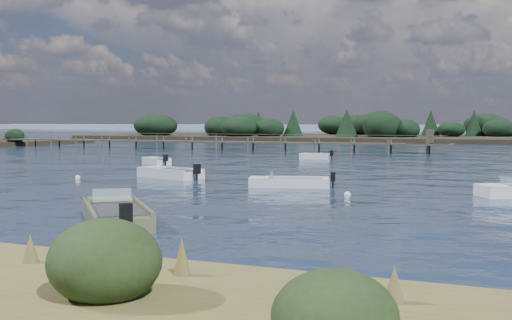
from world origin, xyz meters
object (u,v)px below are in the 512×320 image
at_px(jetty, 219,142).
at_px(tender_far_white, 315,157).
at_px(dinghy_mid_white_a, 289,184).
at_px(tender_far_grey, 156,162).
at_px(dinghy_near_olive, 116,218).
at_px(dinghy_mid_grey, 170,175).

bearing_deg(jetty, tender_far_white, -40.87).
height_order(dinghy_mid_white_a, jetty, jetty).
bearing_deg(tender_far_grey, dinghy_near_olive, -61.23).
bearing_deg(tender_far_grey, dinghy_mid_grey, -54.93).
bearing_deg(dinghy_mid_grey, tender_far_grey, 125.07).
bearing_deg(dinghy_near_olive, dinghy_mid_white_a, 84.28).
bearing_deg(dinghy_mid_white_a, dinghy_near_olive, -95.72).
distance_m(dinghy_mid_white_a, jetty, 46.61).
distance_m(dinghy_mid_white_a, tender_far_grey, 20.75).
bearing_deg(dinghy_mid_grey, tender_far_white, 84.12).
bearing_deg(jetty, dinghy_mid_white_a, -59.56).
relative_size(tender_far_white, tender_far_grey, 0.97).
relative_size(dinghy_mid_grey, jetty, 0.08).
distance_m(dinghy_mid_white_a, tender_far_white, 26.04).
height_order(tender_far_white, jetty, jetty).
distance_m(dinghy_near_olive, jetty, 58.45).
bearing_deg(dinghy_near_olive, dinghy_mid_grey, 114.20).
relative_size(dinghy_mid_white_a, tender_far_grey, 1.41).
xyz_separation_m(dinghy_mid_white_a, tender_far_white, (-6.36, 25.25, 0.01)).
relative_size(dinghy_mid_grey, tender_far_grey, 1.50).
bearing_deg(dinghy_mid_grey, dinghy_mid_white_a, -15.46).
height_order(dinghy_near_olive, jetty, jetty).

